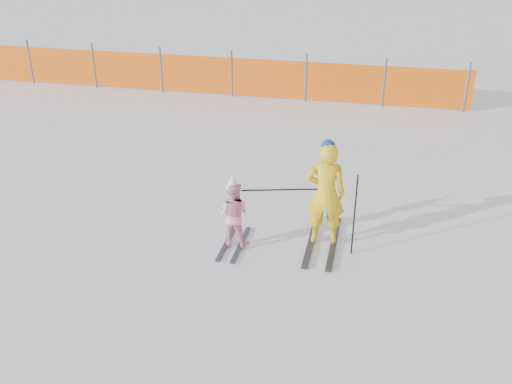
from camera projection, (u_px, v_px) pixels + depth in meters
ground at (248, 271)px, 8.04m from camera, size 120.00×120.00×0.00m
adult at (325, 194)px, 8.34m from camera, size 0.62×1.54×1.69m
child at (233, 213)px, 8.42m from camera, size 0.52×1.04×1.20m
ski_poles at (319, 203)px, 8.22m from camera, size 1.66×0.31×1.28m
safety_fence at (199, 74)px, 15.43m from camera, size 14.21×0.06×1.25m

